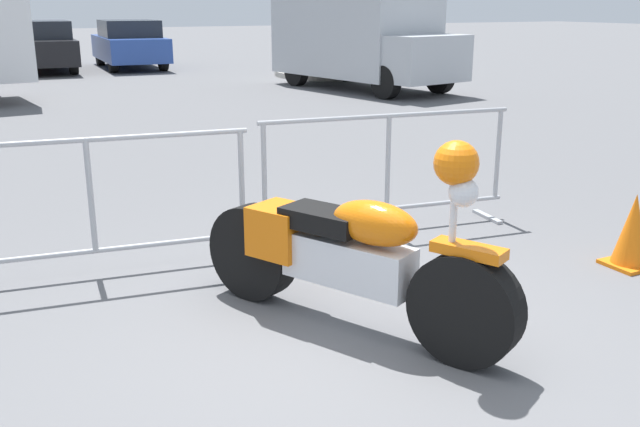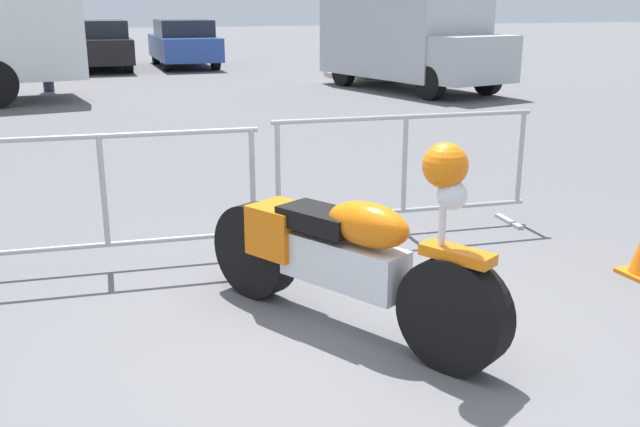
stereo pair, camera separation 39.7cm
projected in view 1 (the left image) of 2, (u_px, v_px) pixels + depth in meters
ground_plane at (349, 354)px, 4.23m from camera, size 120.00×120.00×0.00m
motorcycle at (348, 254)px, 4.46m from camera, size 1.19×2.12×1.29m
crowd_barrier_near at (92, 205)px, 5.29m from camera, size 2.38×0.69×1.07m
crowd_barrier_far at (388, 171)px, 6.39m from camera, size 2.38×0.69×1.07m
delivery_van at (360, 36)px, 16.99m from camera, size 2.89×5.28×2.31m
parked_car_black at (41, 46)px, 21.45m from camera, size 1.98×4.49×1.50m
parked_car_blue at (129, 44)px, 22.60m from camera, size 1.97×4.46×1.49m
planter_island at (342, 67)px, 20.59m from camera, size 3.58×3.58×0.93m
traffic_cone at (633, 231)px, 5.56m from camera, size 0.34×0.34×0.59m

